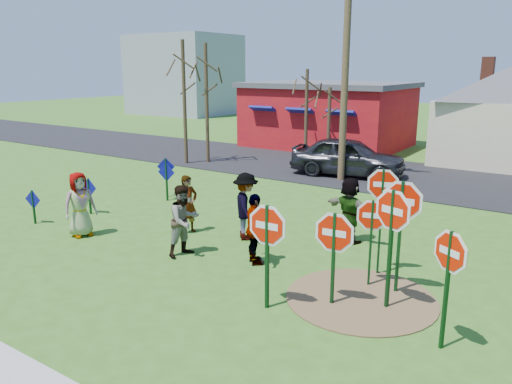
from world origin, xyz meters
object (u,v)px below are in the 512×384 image
person_b (188,204)px  stop_sign_b (382,195)px  person_a (80,204)px  stop_sign_a (267,234)px  stop_sign_c (392,222)px  utility_pole (346,62)px  suv (348,156)px  stop_sign_d (401,210)px

person_b → stop_sign_b: bearing=-76.9°
person_a → stop_sign_a: bearing=-80.6°
stop_sign_c → utility_pole: 12.27m
person_a → suv: 12.38m
stop_sign_d → person_b: size_ratio=1.53×
stop_sign_d → person_a: bearing=-175.5°
utility_pole → person_b: bearing=-95.3°
stop_sign_c → person_b: bearing=-172.4°
stop_sign_b → stop_sign_c: 1.75m
stop_sign_c → stop_sign_a: bearing=-127.1°
person_b → suv: (0.69, 10.01, 0.03)m
stop_sign_a → person_b: 5.34m
stop_sign_b → stop_sign_c: size_ratio=1.01×
utility_pole → stop_sign_d: bearing=-59.4°
stop_sign_b → person_b: size_ratio=1.54×
person_a → stop_sign_b: bearing=-59.6°
stop_sign_c → person_a: 9.05m
stop_sign_a → stop_sign_c: size_ratio=0.88×
stop_sign_d → suv: 12.09m
stop_sign_a → person_b: (-4.52, 2.74, -0.72)m
suv → utility_pole: utility_pole is taller
stop_sign_c → utility_pole: utility_pole is taller
stop_sign_b → person_b: bearing=163.4°
person_a → person_b: (2.41, 1.97, -0.08)m
stop_sign_a → suv: (-3.83, 12.76, -0.69)m
person_a → utility_pole: utility_pole is taller
stop_sign_c → person_a: size_ratio=1.39×
stop_sign_d → stop_sign_c: bearing=-88.5°
stop_sign_a → stop_sign_c: 2.47m
stop_sign_a → stop_sign_c: stop_sign_c is taller
stop_sign_d → utility_pole: 11.51m
person_a → person_b: person_a is taller
stop_sign_d → person_a: 9.06m
stop_sign_b → person_a: size_ratio=1.41×
stop_sign_d → person_a: size_ratio=1.40×
stop_sign_d → person_a: (-8.89, -1.42, -0.94)m
stop_sign_a → stop_sign_d: (1.97, 2.19, 0.30)m
suv → utility_pole: size_ratio=0.53×
stop_sign_d → stop_sign_a: bearing=-136.5°
person_b → utility_pole: utility_pole is taller
stop_sign_a → stop_sign_c: bearing=31.5°
suv → stop_sign_d: bearing=-161.2°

